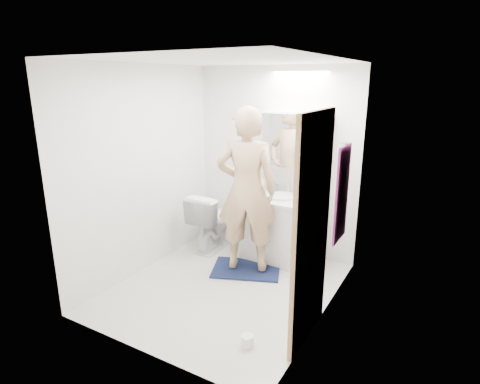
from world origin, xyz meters
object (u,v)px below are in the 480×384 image
Objects in this scene: soap_bottle_b at (274,186)px; toilet_paper_roll at (247,341)px; toilet at (214,220)px; soap_bottle_a at (262,183)px; medicine_cabinet at (295,141)px; vanity_cabinet at (280,230)px; toothbrush_cup at (306,194)px; person at (247,190)px.

soap_bottle_b is 2.17m from toilet_paper_roll.
toilet is 0.83m from soap_bottle_a.
soap_bottle_a is (-0.41, -0.06, -0.57)m from medicine_cabinet.
soap_bottle_a is at bearing 156.33° from vanity_cabinet.
toilet is at bearing -158.54° from soap_bottle_b.
toilet is at bearing 131.04° from toilet_paper_roll.
vanity_cabinet is 1.13m from medicine_cabinet.
toilet is 7.21× the size of toilet_paper_roll.
toothbrush_cup is (0.27, 0.16, 0.48)m from vanity_cabinet.
person is (-0.29, -0.69, -0.50)m from medicine_cabinet.
medicine_cabinet is 2.44m from toilet_paper_roll.
medicine_cabinet reaches higher than toilet_paper_roll.
toilet reaches higher than toilet_paper_roll.
toothbrush_cup is 2.05m from toilet_paper_roll.
person is 0.82m from toothbrush_cup.
soap_bottle_a is at bearing 113.35° from toilet_paper_roll.
toothbrush_cup is at bearing -2.59° from soap_bottle_b.
toilet is 2.14m from toilet_paper_roll.
toilet is at bearing -172.93° from vanity_cabinet.
soap_bottle_a is (0.59, 0.27, 0.53)m from toilet.
soap_bottle_a reaches higher than soap_bottle_b.
medicine_cabinet reaches higher than soap_bottle_b.
toilet is 7.50× the size of toothbrush_cup.
person reaches higher than toothbrush_cup.
toilet_paper_roll is (0.64, -1.89, -0.85)m from soap_bottle_b.
toothbrush_cup is at bearing -14.52° from medicine_cabinet.
medicine_cabinet reaches higher than vanity_cabinet.
soap_bottle_a is at bearing -156.98° from toilet.
medicine_cabinet is at bearing 101.44° from toilet_paper_roll.
soap_bottle_a is at bearing -179.06° from toothbrush_cup.
toothbrush_cup is (0.19, -0.05, -0.63)m from medicine_cabinet.
toilet_paper_roll is at bearing -71.34° from soap_bottle_b.
soap_bottle_b is (0.04, 0.66, -0.10)m from person.
toilet is at bearing -155.65° from soap_bottle_a.
vanity_cabinet is 1.80m from toilet_paper_roll.
medicine_cabinet is at bearing 71.03° from vanity_cabinet.
soap_bottle_b reaches higher than toilet_paper_roll.
vanity_cabinet is 1.14× the size of toilet.
soap_bottle_a is 2.21m from toilet_paper_roll.
toilet is 1.00m from person.
vanity_cabinet is 5.43× the size of soap_bottle_b.
soap_bottle_a is at bearing -169.68° from soap_bottle_b.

